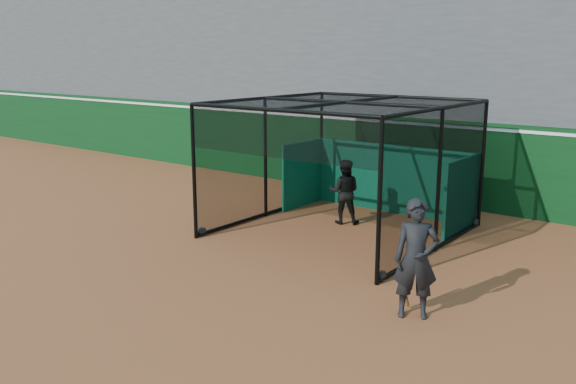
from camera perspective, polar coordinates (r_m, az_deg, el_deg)
The scene contains 6 objects.
ground at distance 12.51m, azimuth -6.82°, elevation -7.68°, with size 120.00×120.00×0.00m, color brown.
outfield_wall at distance 18.98m, azimuth 11.37°, elevation 3.20°, with size 50.00×0.50×2.50m.
grandstand at distance 22.18m, azimuth 16.23°, elevation 12.57°, with size 50.00×7.85×8.95m.
batting_cage at distance 15.04m, azimuth 5.24°, elevation 2.20°, with size 5.09×5.37×3.23m.
batter at distance 15.97m, azimuth 5.28°, elevation 0.03°, with size 0.83×0.64×1.70m, color black.
on_deck_player at distance 10.41m, azimuth 11.88°, elevation -6.17°, with size 0.89×0.80×2.04m.
Camera 1 is at (8.30, -8.29, 4.33)m, focal length 38.00 mm.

